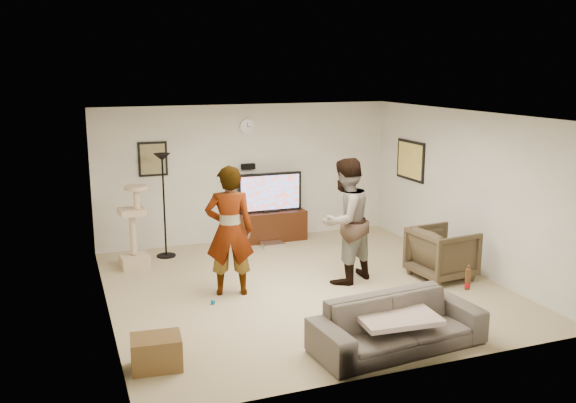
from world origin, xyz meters
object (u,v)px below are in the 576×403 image
object	(u,v)px
tv_stand	(270,226)
person_right	(345,221)
person_left	(230,231)
tv	(270,192)
floor_lamp	(164,206)
beer_bottle	(468,279)
side_table	(156,352)
armchair	(442,253)
cat_tree	(132,226)
sofa	(398,324)

from	to	relation	value
tv_stand	person_right	xyz separation A→B (m)	(0.31, -2.50, 0.66)
person_left	person_right	bearing A→B (deg)	-168.83
tv	person_right	bearing A→B (deg)	-82.81
floor_lamp	beer_bottle	world-z (taller)	floor_lamp
beer_bottle	tv_stand	bearing A→B (deg)	99.82
tv_stand	person_left	world-z (taller)	person_left
side_table	tv_stand	bearing A→B (deg)	57.17
tv_stand	beer_bottle	bearing A→B (deg)	-80.18
armchair	cat_tree	bearing A→B (deg)	57.78
floor_lamp	side_table	xyz separation A→B (m)	(-0.77, -3.95, -0.70)
tv_stand	cat_tree	xyz separation A→B (m)	(-2.55, -0.70, 0.40)
beer_bottle	armchair	distance (m)	2.13
side_table	floor_lamp	bearing A→B (deg)	78.92
tv_stand	side_table	xyz separation A→B (m)	(-2.75, -4.26, -0.10)
tv_stand	sofa	size ratio (longest dim) A/B	0.66
person_right	armchair	size ratio (longest dim) A/B	2.19
person_right	side_table	bearing A→B (deg)	5.12
sofa	armchair	bearing A→B (deg)	40.00
tv	side_table	xyz separation A→B (m)	(-2.75, -4.26, -0.73)
tv	side_table	distance (m)	5.12
person_left	sofa	distance (m)	2.77
floor_lamp	cat_tree	world-z (taller)	floor_lamp
armchair	side_table	world-z (taller)	armchair
cat_tree	sofa	world-z (taller)	cat_tree
sofa	tv_stand	bearing A→B (deg)	83.78
cat_tree	beer_bottle	world-z (taller)	cat_tree
tv_stand	tv	xyz separation A→B (m)	(0.00, 0.00, 0.63)
person_left	tv	bearing A→B (deg)	-106.13
beer_bottle	side_table	xyz separation A→B (m)	(-3.57, 0.49, -0.53)
side_table	armchair	bearing A→B (deg)	17.02
cat_tree	person_left	xyz separation A→B (m)	(1.13, -1.70, 0.25)
tv_stand	person_left	bearing A→B (deg)	-120.56
cat_tree	tv_stand	bearing A→B (deg)	15.40
person_right	sofa	distance (m)	2.38
person_left	armchair	world-z (taller)	person_left
cat_tree	person_left	world-z (taller)	person_left
floor_lamp	person_left	world-z (taller)	person_left
tv_stand	side_table	distance (m)	5.07
tv_stand	cat_tree	world-z (taller)	cat_tree
person_left	side_table	bearing A→B (deg)	68.83
floor_lamp	beer_bottle	distance (m)	5.25
person_right	armchair	world-z (taller)	person_right
beer_bottle	side_table	world-z (taller)	beer_bottle
sofa	floor_lamp	bearing A→B (deg)	107.88
armchair	floor_lamp	bearing A→B (deg)	50.12
side_table	beer_bottle	bearing A→B (deg)	-7.87
beer_bottle	person_left	bearing A→B (deg)	133.56
tv_stand	floor_lamp	bearing A→B (deg)	-170.98
cat_tree	side_table	distance (m)	3.60
side_table	person_left	bearing A→B (deg)	54.40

